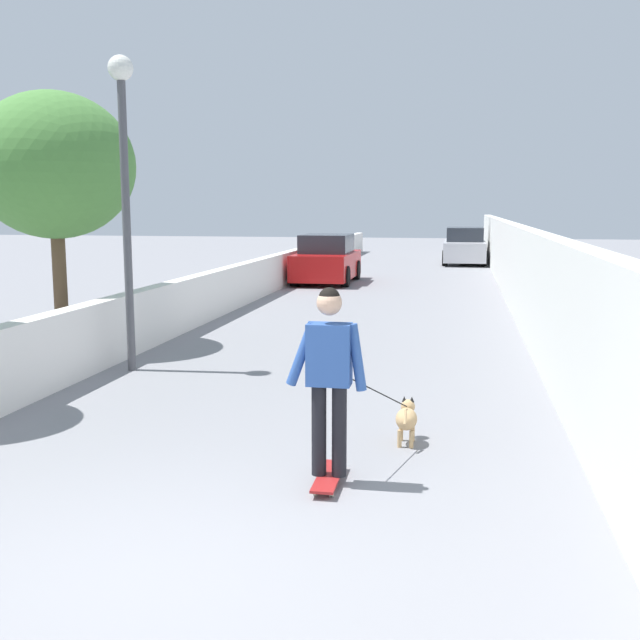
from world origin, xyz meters
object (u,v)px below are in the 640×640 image
Objects in this scene: skateboard at (329,477)px; car_far at (465,247)px; lamp_post at (124,160)px; car_near at (327,260)px; dog at (406,418)px; tree_left_near at (54,166)px; person_skateboarder at (329,367)px.

car_far is (26.27, -1.27, 0.65)m from skateboard.
car_far reaches higher than skateboard.
skateboard is at bearing -137.55° from lamp_post.
car_near is at bearing 10.14° from skateboard.
lamp_post is 5.82m from dog.
lamp_post is at bearing 177.42° from car_near.
tree_left_near reaches higher than car_far.
tree_left_near reaches higher than person_skateboarder.
tree_left_near is 2.53m from lamp_post.
dog is at bearing -124.55° from tree_left_near.
lamp_post is at bearing 42.45° from skateboard.
dog is at bearing -122.83° from lamp_post.
lamp_post is at bearing 167.40° from car_far.
car_near is 0.91× the size of car_far.
person_skateboarder is 17.62m from car_near.
person_skateboarder reaches higher than car_near.
car_far is (26.27, -1.27, -0.34)m from person_skateboarder.
skateboard is 1.42m from dog.
dog reaches higher than skateboard.
car_near is (11.74, -2.60, -2.38)m from tree_left_near.
car_far is at bearing -18.62° from tree_left_near.
lamp_post is (-1.56, -2.00, -0.01)m from tree_left_near.
person_skateboarder is at bearing 170.54° from skateboard.
car_far is (20.67, -6.97, -2.38)m from tree_left_near.
car_far is (8.93, -4.37, 0.00)m from car_near.
car_near is 9.94m from car_far.
person_skateboarder is at bearing -169.86° from car_near.
person_skateboarder is at bearing -134.54° from tree_left_near.
car_near is at bearing 10.14° from person_skateboarder.
tree_left_near is 2.77× the size of dog.
tree_left_near is 8.54m from skateboard.
tree_left_near is 12.25m from car_near.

